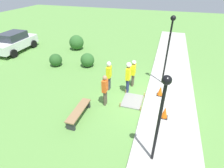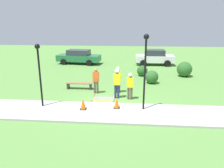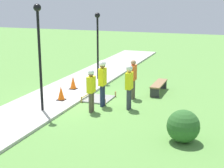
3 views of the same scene
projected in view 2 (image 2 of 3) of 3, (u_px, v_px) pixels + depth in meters
name	position (u px, v px, depth m)	size (l,w,h in m)	color
ground_plane	(112.00, 104.00, 12.76)	(60.00, 60.00, 0.00)	#5B8E42
sidewalk	(110.00, 112.00, 11.49)	(28.00, 2.62, 0.10)	#ADAAA3
wet_concrete_patch	(104.00, 100.00, 13.36)	(1.34, 1.11, 0.25)	gray
traffic_cone_near_patch	(83.00, 104.00, 11.73)	(0.34, 0.34, 0.59)	black
traffic_cone_far_patch	(117.00, 103.00, 11.90)	(0.34, 0.34, 0.59)	black
park_bench	(79.00, 84.00, 15.52)	(1.83, 0.44, 0.47)	#2D2D33
worker_supervisor	(118.00, 77.00, 14.53)	(0.40, 0.26, 1.78)	#383D47
worker_assistant	(117.00, 81.00, 13.44)	(0.40, 0.27, 1.89)	navy
worker_trainee	(130.00, 84.00, 13.29)	(0.40, 0.24, 1.68)	brown
bystander_in_orange_shirt	(96.00, 79.00, 14.42)	(0.40, 0.22, 1.71)	brown
lamppost_near	(145.00, 62.00, 11.10)	(0.28, 0.28, 3.98)	black
lamppost_far	(39.00, 66.00, 11.63)	(0.28, 0.28, 3.45)	black
parked_car_green	(79.00, 57.00, 24.39)	(4.93, 2.40, 1.58)	#236B3D
parked_car_white	(155.00, 57.00, 23.77)	(4.08, 2.00, 1.67)	white
shrub_rounded_near	(152.00, 77.00, 16.87)	(1.01, 1.01, 1.01)	#2D6028
shrub_rounded_mid	(184.00, 69.00, 18.91)	(1.29, 1.29, 1.29)	#2D6028
shrub_rounded_far	(142.00, 71.00, 19.13)	(0.93, 0.93, 0.93)	#285623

